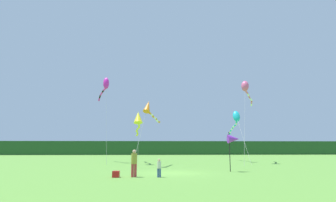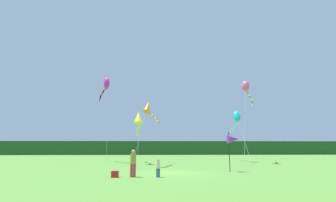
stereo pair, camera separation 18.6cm
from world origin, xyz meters
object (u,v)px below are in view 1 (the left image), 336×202
(banner_flag_pole, at_px, (233,139))
(kite_cyan, at_px, (236,118))
(cooler_box, at_px, (116,174))
(person_adult, at_px, (134,162))
(person_child, at_px, (159,167))
(kite_orange, at_px, (149,109))
(kite_magenta, at_px, (106,85))
(kite_rainbow, at_px, (246,88))
(kite_yellow, at_px, (138,119))

(banner_flag_pole, distance_m, kite_cyan, 13.94)
(cooler_box, bearing_deg, person_adult, 4.83)
(person_adult, distance_m, person_child, 1.64)
(banner_flag_pole, height_order, kite_orange, kite_orange)
(banner_flag_pole, height_order, kite_magenta, kite_magenta)
(kite_cyan, bearing_deg, banner_flag_pole, -108.55)
(banner_flag_pole, height_order, kite_cyan, kite_cyan)
(banner_flag_pole, bearing_deg, kite_orange, 140.72)
(cooler_box, distance_m, kite_magenta, 18.73)
(cooler_box, relative_size, kite_magenta, 0.04)
(person_child, relative_size, kite_cyan, 0.11)
(person_child, relative_size, kite_rainbow, 0.12)
(person_adult, xyz_separation_m, kite_rainbow, (12.32, 13.35, 7.99))
(kite_cyan, bearing_deg, kite_magenta, -177.93)
(person_adult, xyz_separation_m, kite_cyan, (11.81, 16.19, 4.57))
(kite_rainbow, bearing_deg, kite_magenta, 172.70)
(person_child, xyz_separation_m, kite_orange, (-0.92, 9.05, 5.04))
(kite_cyan, bearing_deg, kite_rainbow, -79.79)
(kite_magenta, height_order, kite_cyan, kite_magenta)
(kite_magenta, bearing_deg, kite_cyan, 2.07)
(cooler_box, xyz_separation_m, kite_yellow, (0.50, 12.44, 4.76))
(person_child, xyz_separation_m, kite_magenta, (-6.64, 15.78, 9.03))
(cooler_box, height_order, kite_rainbow, kite_rainbow)
(person_adult, relative_size, person_child, 1.49)
(kite_magenta, bearing_deg, kite_rainbow, -7.30)
(person_adult, distance_m, banner_flag_pole, 8.32)
(cooler_box, xyz_separation_m, banner_flag_pole, (8.59, 3.38, 2.28))
(person_adult, relative_size, cooler_box, 3.88)
(banner_flag_pole, bearing_deg, kite_magenta, 135.56)
(person_child, relative_size, kite_orange, 0.17)
(person_adult, bearing_deg, banner_flag_pole, 23.72)
(person_child, distance_m, banner_flag_pole, 7.09)
(person_child, xyz_separation_m, cooler_box, (-2.70, 0.11, -0.44))
(kite_magenta, relative_size, kite_cyan, 1.06)
(kite_rainbow, relative_size, kite_yellow, 1.38)
(kite_orange, bearing_deg, kite_cyan, 33.36)
(cooler_box, bearing_deg, person_child, -2.24)
(kite_rainbow, bearing_deg, person_child, -128.37)
(person_adult, distance_m, kite_magenta, 18.55)
(kite_rainbow, height_order, kite_magenta, kite_magenta)
(person_child, bearing_deg, cooler_box, 177.76)
(person_child, relative_size, banner_flag_pole, 0.37)
(banner_flag_pole, relative_size, kite_yellow, 0.42)
(kite_cyan, height_order, kite_yellow, kite_cyan)
(kite_rainbow, xyz_separation_m, kite_magenta, (-17.37, 2.23, 0.73))
(kite_orange, relative_size, kite_yellow, 0.92)
(person_child, distance_m, kite_yellow, 13.45)
(kite_magenta, distance_m, kite_cyan, 17.37)
(cooler_box, distance_m, banner_flag_pole, 9.51)
(banner_flag_pole, relative_size, kite_cyan, 0.30)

